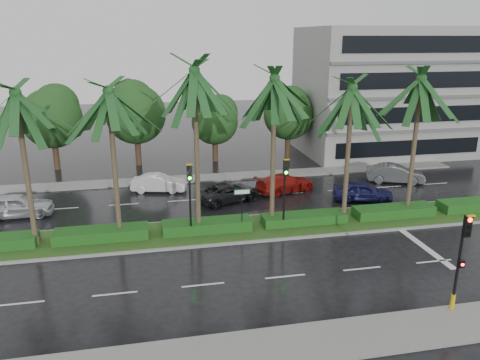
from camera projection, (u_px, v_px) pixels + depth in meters
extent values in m
plane|color=black|center=(260.00, 235.00, 27.30)|extent=(120.00, 120.00, 0.00)
cube|color=slate|center=(325.00, 341.00, 17.73)|extent=(40.00, 2.40, 0.12)
cube|color=slate|center=(225.00, 177.00, 38.52)|extent=(40.00, 2.00, 0.12)
cube|color=gray|center=(256.00, 228.00, 28.22)|extent=(36.00, 4.00, 0.14)
cube|color=#274918|center=(256.00, 227.00, 28.19)|extent=(35.60, 3.70, 0.02)
cube|color=#154C19|center=(102.00, 234.00, 26.39)|extent=(5.20, 1.40, 0.60)
cube|color=#154C19|center=(207.00, 226.00, 27.53)|extent=(5.20, 1.40, 0.60)
cube|color=#154C19|center=(304.00, 218.00, 28.68)|extent=(5.20, 1.40, 0.60)
cube|color=#154C19|center=(394.00, 211.00, 29.82)|extent=(5.20, 1.40, 0.60)
cube|color=#154C19|center=(476.00, 205.00, 30.97)|extent=(5.20, 1.40, 0.60)
cube|color=silver|center=(20.00, 303.00, 20.32)|extent=(2.00, 0.12, 0.01)
cube|color=silver|center=(63.00, 208.00, 31.56)|extent=(2.00, 0.12, 0.01)
cube|color=silver|center=(115.00, 294.00, 21.09)|extent=(2.00, 0.12, 0.01)
cube|color=silver|center=(124.00, 204.00, 32.33)|extent=(2.00, 0.12, 0.01)
cube|color=silver|center=(203.00, 285.00, 21.85)|extent=(2.00, 0.12, 0.01)
cube|color=silver|center=(182.00, 201.00, 33.09)|extent=(2.00, 0.12, 0.01)
cube|color=silver|center=(285.00, 276.00, 22.61)|extent=(2.00, 0.12, 0.01)
cube|color=silver|center=(237.00, 197.00, 33.86)|extent=(2.00, 0.12, 0.01)
cube|color=silver|center=(362.00, 269.00, 23.38)|extent=(2.00, 0.12, 0.01)
cube|color=silver|center=(290.00, 193.00, 34.62)|extent=(2.00, 0.12, 0.01)
cube|color=silver|center=(434.00, 261.00, 24.14)|extent=(2.00, 0.12, 0.01)
cube|color=silver|center=(341.00, 190.00, 35.38)|extent=(2.00, 0.12, 0.01)
cube|color=silver|center=(389.00, 187.00, 36.15)|extent=(2.00, 0.12, 0.01)
cube|color=silver|center=(436.00, 184.00, 36.91)|extent=(2.00, 0.12, 0.01)
cube|color=silver|center=(421.00, 244.00, 26.11)|extent=(0.40, 6.00, 0.01)
cylinder|color=#403025|center=(26.00, 172.00, 24.59)|extent=(0.28, 0.28, 8.29)
cylinder|color=#403025|center=(36.00, 240.00, 25.74)|extent=(0.40, 0.40, 0.44)
cylinder|color=#403025|center=(115.00, 167.00, 25.55)|extent=(0.28, 0.28, 8.26)
cylinder|color=#403025|center=(120.00, 233.00, 26.69)|extent=(0.40, 0.40, 0.44)
cylinder|color=#403025|center=(197.00, 155.00, 26.07)|extent=(0.28, 0.28, 9.28)
cylinder|color=#403025|center=(199.00, 228.00, 27.37)|extent=(0.40, 0.40, 0.44)
cylinder|color=#403025|center=(273.00, 154.00, 27.29)|extent=(0.28, 0.28, 8.76)
cylinder|color=#403025|center=(272.00, 221.00, 28.51)|extent=(0.40, 0.40, 0.44)
cylinder|color=#403025|center=(348.00, 157.00, 27.85)|extent=(0.28, 0.28, 8.21)
cylinder|color=#403025|center=(343.00, 218.00, 28.99)|extent=(0.40, 0.40, 0.44)
cylinder|color=#403025|center=(414.00, 149.00, 28.93)|extent=(0.28, 0.28, 8.61)
cylinder|color=#403025|center=(407.00, 211.00, 30.13)|extent=(0.40, 0.40, 0.44)
cylinder|color=black|center=(457.00, 273.00, 19.20)|extent=(0.12, 0.12, 3.40)
cube|color=black|center=(467.00, 226.00, 18.40)|extent=(0.30, 0.18, 0.90)
cube|color=gold|center=(471.00, 216.00, 18.15)|extent=(0.34, 0.12, 0.06)
cylinder|color=#FF0C05|center=(470.00, 220.00, 18.22)|extent=(0.18, 0.04, 0.18)
cylinder|color=black|center=(469.00, 227.00, 18.31)|extent=(0.18, 0.04, 0.18)
cylinder|color=black|center=(468.00, 234.00, 18.40)|extent=(0.18, 0.04, 0.18)
cylinder|color=gold|center=(453.00, 302.00, 19.60)|extent=(0.18, 0.18, 0.70)
cube|color=black|center=(461.00, 264.00, 18.90)|extent=(0.22, 0.16, 0.32)
cylinder|color=#FF0C05|center=(463.00, 265.00, 18.82)|extent=(0.12, 0.03, 0.12)
cylinder|color=black|center=(190.00, 208.00, 26.37)|extent=(0.12, 0.12, 3.40)
cube|color=black|center=(189.00, 172.00, 25.57)|extent=(0.30, 0.18, 0.90)
cube|color=gold|center=(189.00, 165.00, 25.31)|extent=(0.34, 0.12, 0.06)
cylinder|color=black|center=(189.00, 168.00, 25.39)|extent=(0.18, 0.04, 0.18)
cylinder|color=black|center=(190.00, 173.00, 25.47)|extent=(0.18, 0.04, 0.18)
cylinder|color=#0CE519|center=(190.00, 178.00, 25.56)|extent=(0.18, 0.04, 0.18)
cylinder|color=black|center=(284.00, 202.00, 27.42)|extent=(0.12, 0.12, 3.40)
cube|color=black|center=(286.00, 167.00, 26.62)|extent=(0.30, 0.18, 0.90)
cube|color=gold|center=(287.00, 159.00, 26.37)|extent=(0.34, 0.12, 0.06)
cylinder|color=black|center=(287.00, 162.00, 26.44)|extent=(0.18, 0.04, 0.18)
cylinder|color=black|center=(286.00, 168.00, 26.53)|extent=(0.18, 0.04, 0.18)
cylinder|color=#0CE519|center=(286.00, 173.00, 26.61)|extent=(0.18, 0.04, 0.18)
cylinder|color=black|center=(242.00, 210.00, 27.15)|extent=(0.06, 0.06, 2.60)
cube|color=#0C5926|center=(242.00, 192.00, 26.79)|extent=(0.95, 0.04, 0.30)
cube|color=white|center=(242.00, 192.00, 26.76)|extent=(0.85, 0.01, 0.22)
cylinder|color=#372A19|center=(56.00, 155.00, 40.65)|extent=(0.52, 0.52, 2.48)
sphere|color=#163B17|center=(52.00, 118.00, 39.71)|extent=(5.11, 5.11, 5.11)
sphere|color=#163B17|center=(51.00, 106.00, 39.70)|extent=(3.83, 3.83, 3.83)
cylinder|color=#372A19|center=(138.00, 151.00, 41.98)|extent=(0.52, 0.52, 2.56)
sphere|color=#163B17|center=(136.00, 114.00, 41.00)|extent=(5.27, 5.27, 5.27)
sphere|color=#163B17|center=(135.00, 102.00, 40.98)|extent=(3.95, 3.95, 3.95)
cylinder|color=#372A19|center=(215.00, 150.00, 43.39)|extent=(0.52, 0.52, 2.07)
sphere|color=#163B17|center=(215.00, 121.00, 42.60)|extent=(4.25, 4.25, 4.25)
sphere|color=#163B17|center=(214.00, 112.00, 42.64)|extent=(3.19, 3.19, 3.19)
cylinder|color=#372A19|center=(288.00, 146.00, 44.69)|extent=(0.52, 0.52, 2.28)
sphere|color=#163B17|center=(288.00, 115.00, 43.82)|extent=(4.70, 4.70, 4.70)
sphere|color=#163B17|center=(288.00, 105.00, 43.84)|extent=(3.52, 3.52, 3.52)
cylinder|color=#372A19|center=(356.00, 141.00, 46.00)|extent=(0.52, 0.52, 2.49)
sphere|color=#163B17|center=(358.00, 109.00, 45.05)|extent=(5.12, 5.12, 5.12)
sphere|color=#163B17|center=(358.00, 98.00, 45.04)|extent=(3.84, 3.84, 3.84)
cube|color=gray|center=(386.00, 91.00, 45.65)|extent=(16.00, 10.00, 12.00)
imported|color=silver|center=(17.00, 206.00, 29.92)|extent=(1.97, 4.53, 1.52)
imported|color=silver|center=(159.00, 183.00, 34.88)|extent=(2.24, 4.22, 1.32)
imported|color=black|center=(229.00, 192.00, 32.86)|extent=(3.51, 5.00, 1.27)
imported|color=maroon|center=(285.00, 183.00, 34.86)|extent=(3.20, 4.98, 1.34)
imported|color=#1A1B4E|center=(363.00, 191.00, 32.85)|extent=(2.91, 4.45, 1.41)
imported|color=#4E5153|center=(395.00, 174.00, 37.06)|extent=(2.99, 4.65, 1.45)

